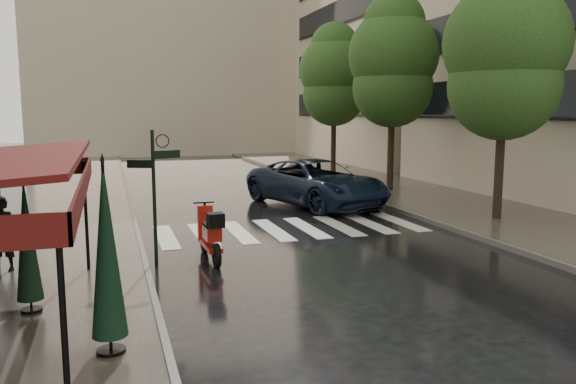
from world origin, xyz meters
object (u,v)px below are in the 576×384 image
pedestrian_with_umbrella (0,196)px  parasol_front (106,249)px  scooter (210,235)px  parked_car (316,183)px  parasol_back (27,240)px

pedestrian_with_umbrella → parasol_front: size_ratio=0.87×
pedestrian_with_umbrella → scooter: pedestrian_with_umbrella is taller
pedestrian_with_umbrella → parked_car: 11.67m
parasol_front → pedestrian_with_umbrella: bearing=113.0°
pedestrian_with_umbrella → parked_car: bearing=48.4°
parked_car → scooter: bearing=-145.1°
pedestrian_with_umbrella → parked_car: pedestrian_with_umbrella is taller
parasol_front → parasol_back: 2.51m
pedestrian_with_umbrella → scooter: 4.57m
parked_car → pedestrian_with_umbrella: bearing=-162.9°
parasol_front → parasol_back: (-1.28, 2.14, -0.26)m
scooter → parasol_back: parasol_back is taller
parasol_front → parasol_back: size_ratio=1.21×
scooter → parasol_back: 4.60m
parasol_back → parasol_front: bearing=-59.0°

